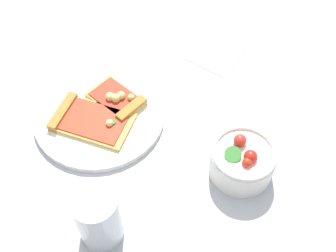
# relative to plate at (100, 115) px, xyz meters

# --- Properties ---
(ground_plane) EXTENTS (2.40, 2.40, 0.00)m
(ground_plane) POSITION_rel_plate_xyz_m (-0.04, 0.06, -0.01)
(ground_plane) COLOR #B2B7BC
(ground_plane) RESTS_ON ground
(plate) EXTENTS (0.28, 0.28, 0.01)m
(plate) POSITION_rel_plate_xyz_m (0.00, 0.00, 0.00)
(plate) COLOR silver
(plate) RESTS_ON ground_plane
(pizza_slice_near) EXTENTS (0.15, 0.19, 0.02)m
(pizza_slice_near) POSITION_rel_plate_xyz_m (0.03, 0.00, 0.01)
(pizza_slice_near) COLOR #E5B256
(pizza_slice_near) RESTS_ON plate
(pizza_slice_far) EXTENTS (0.08, 0.12, 0.03)m
(pizza_slice_far) POSITION_rel_plate_xyz_m (-0.05, 0.01, 0.01)
(pizza_slice_far) COLOR #E5B256
(pizza_slice_far) RESTS_ON plate
(salad_bowl) EXTENTS (0.12, 0.12, 0.08)m
(salad_bowl) POSITION_rel_plate_xyz_m (-0.10, 0.30, 0.03)
(salad_bowl) COLOR white
(salad_bowl) RESTS_ON ground_plane
(soda_glass) EXTENTS (0.08, 0.08, 0.12)m
(soda_glass) POSITION_rel_plate_xyz_m (0.17, 0.20, 0.05)
(soda_glass) COLOR silver
(soda_glass) RESTS_ON ground_plane
(paper_napkin) EXTENTS (0.16, 0.14, 0.00)m
(paper_napkin) POSITION_rel_plate_xyz_m (-0.33, 0.05, -0.01)
(paper_napkin) COLOR silver
(paper_napkin) RESTS_ON ground_plane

